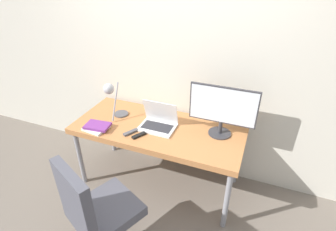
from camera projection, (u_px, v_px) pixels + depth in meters
ground_plane at (145, 205)px, 2.71m from camera, size 12.00×12.00×0.00m
wall_back at (174, 60)px, 2.70m from camera, size 8.00×0.05×2.60m
desk at (158, 132)px, 2.66m from camera, size 1.71×0.75×0.74m
laptop at (159, 122)px, 2.60m from camera, size 0.35×0.26×0.26m
monitor at (223, 108)px, 2.39m from camera, size 0.62×0.22×0.49m
desk_lamp at (112, 96)px, 2.59m from camera, size 0.15×0.30×0.43m
office_chair at (95, 209)px, 1.96m from camera, size 0.62×0.63×1.02m
book_stack at (97, 127)px, 2.59m from camera, size 0.26×0.21×0.05m
tv_remote at (131, 132)px, 2.53m from camera, size 0.11×0.16×0.02m
media_remote at (139, 135)px, 2.48m from camera, size 0.11×0.14×0.02m
game_controller at (104, 126)px, 2.61m from camera, size 0.14×0.09×0.04m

